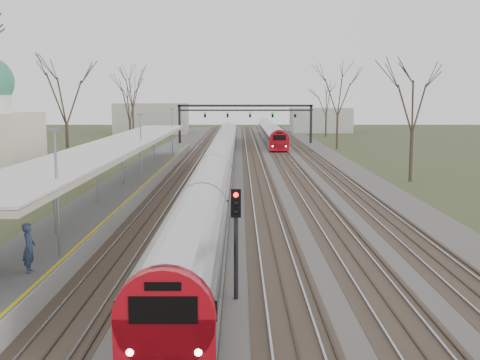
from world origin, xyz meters
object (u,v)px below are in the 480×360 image
object	(u,v)px
signal_post	(236,227)
train_near	(221,156)
passenger	(29,248)
train_far	(270,132)

from	to	relation	value
signal_post	train_near	bearing A→B (deg)	92.60
train_near	signal_post	xyz separation A→B (m)	(1.75, -38.52, 1.25)
train_near	passenger	xyz separation A→B (m)	(-5.61, -38.27, 0.43)
train_near	train_far	world-z (taller)	same
train_near	signal_post	world-z (taller)	signal_post
signal_post	passenger	bearing A→B (deg)	178.09
train_far	signal_post	xyz separation A→B (m)	(-5.25, -79.22, 1.25)
passenger	train_near	bearing A→B (deg)	-17.20
passenger	signal_post	world-z (taller)	signal_post
train_far	passenger	size ratio (longest dim) A/B	24.89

